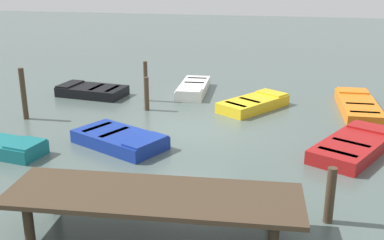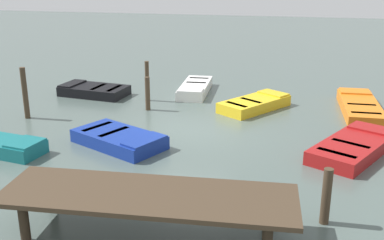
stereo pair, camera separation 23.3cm
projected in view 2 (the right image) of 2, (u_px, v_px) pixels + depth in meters
ground_plane at (192, 130)px, 15.66m from camera, size 80.00×80.00×0.00m
dock_segment at (148, 198)px, 9.24m from camera, size 6.04×2.18×0.95m
rowboat_red at (354, 146)px, 13.62m from camera, size 2.90×3.73×0.46m
rowboat_yellow at (255, 104)px, 17.92m from camera, size 2.73×3.17×0.46m
rowboat_blue at (119, 139)px, 14.22m from camera, size 3.22×2.59×0.46m
rowboat_black at (94, 90)px, 19.86m from camera, size 2.95×1.83×0.46m
rowboat_orange at (360, 107)px, 17.54m from camera, size 1.43×3.98×0.46m
rowboat_white at (195, 88)px, 20.26m from camera, size 1.31×3.31×0.46m
mooring_piling_far_right at (148, 94)px, 17.67m from camera, size 0.19×0.19×1.29m
mooring_piling_mid_left at (326, 196)px, 9.75m from camera, size 0.20×0.20×1.27m
mooring_piling_near_left at (25, 93)px, 16.61m from camera, size 0.19×0.19×1.87m
mooring_piling_far_left at (147, 81)px, 18.88m from camera, size 0.17×0.17×1.64m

